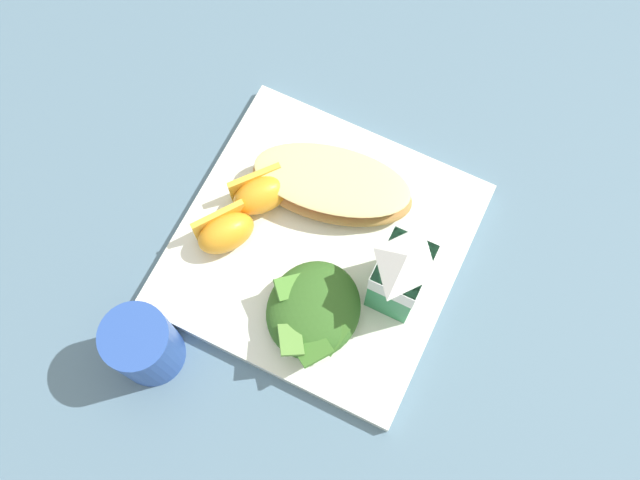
{
  "coord_description": "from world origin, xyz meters",
  "views": [
    {
      "loc": [
        0.22,
        0.11,
        0.72
      ],
      "look_at": [
        0.0,
        0.0,
        0.03
      ],
      "focal_mm": 40.66,
      "sensor_mm": 36.0,
      "label": 1
    }
  ],
  "objects_px": {
    "orange_wedge_front": "(261,193)",
    "green_salad_pile": "(313,310)",
    "milk_carton": "(401,273)",
    "orange_wedge_middle": "(225,232)",
    "white_plate": "(320,246)",
    "drinking_blue_cup": "(144,346)",
    "cheesy_pizza_bread": "(332,185)"
  },
  "relations": [
    {
      "from": "green_salad_pile",
      "to": "milk_carton",
      "type": "xyz_separation_m",
      "value": [
        -0.06,
        0.06,
        0.04
      ]
    },
    {
      "from": "cheesy_pizza_bread",
      "to": "milk_carton",
      "type": "height_order",
      "value": "milk_carton"
    },
    {
      "from": "white_plate",
      "to": "drinking_blue_cup",
      "type": "distance_m",
      "value": 0.2
    },
    {
      "from": "green_salad_pile",
      "to": "milk_carton",
      "type": "relative_size",
      "value": 0.98
    },
    {
      "from": "orange_wedge_front",
      "to": "orange_wedge_middle",
      "type": "distance_m",
      "value": 0.05
    },
    {
      "from": "cheesy_pizza_bread",
      "to": "orange_wedge_front",
      "type": "bearing_deg",
      "value": -56.24
    },
    {
      "from": "orange_wedge_front",
      "to": "drinking_blue_cup",
      "type": "relative_size",
      "value": 0.79
    },
    {
      "from": "cheesy_pizza_bread",
      "to": "white_plate",
      "type": "bearing_deg",
      "value": 13.97
    },
    {
      "from": "orange_wedge_front",
      "to": "cheesy_pizza_bread",
      "type": "bearing_deg",
      "value": 123.76
    },
    {
      "from": "cheesy_pizza_bread",
      "to": "green_salad_pile",
      "type": "relative_size",
      "value": 1.69
    },
    {
      "from": "milk_carton",
      "to": "drinking_blue_cup",
      "type": "height_order",
      "value": "milk_carton"
    },
    {
      "from": "orange_wedge_middle",
      "to": "drinking_blue_cup",
      "type": "relative_size",
      "value": 0.8
    },
    {
      "from": "milk_carton",
      "to": "orange_wedge_front",
      "type": "distance_m",
      "value": 0.17
    },
    {
      "from": "green_salad_pile",
      "to": "orange_wedge_middle",
      "type": "distance_m",
      "value": 0.12
    },
    {
      "from": "drinking_blue_cup",
      "to": "cheesy_pizza_bread",
      "type": "bearing_deg",
      "value": 159.47
    },
    {
      "from": "orange_wedge_middle",
      "to": "cheesy_pizza_bread",
      "type": "bearing_deg",
      "value": 141.67
    },
    {
      "from": "cheesy_pizza_bread",
      "to": "green_salad_pile",
      "type": "bearing_deg",
      "value": 17.98
    },
    {
      "from": "green_salad_pile",
      "to": "drinking_blue_cup",
      "type": "distance_m",
      "value": 0.16
    },
    {
      "from": "orange_wedge_front",
      "to": "green_salad_pile",
      "type": "bearing_deg",
      "value": 49.93
    },
    {
      "from": "white_plate",
      "to": "orange_wedge_middle",
      "type": "xyz_separation_m",
      "value": [
        0.04,
        -0.09,
        0.03
      ]
    },
    {
      "from": "cheesy_pizza_bread",
      "to": "milk_carton",
      "type": "distance_m",
      "value": 0.13
    },
    {
      "from": "orange_wedge_middle",
      "to": "orange_wedge_front",
      "type": "bearing_deg",
      "value": 166.5
    },
    {
      "from": "drinking_blue_cup",
      "to": "orange_wedge_middle",
      "type": "bearing_deg",
      "value": 174.92
    },
    {
      "from": "milk_carton",
      "to": "cheesy_pizza_bread",
      "type": "bearing_deg",
      "value": -123.28
    },
    {
      "from": "cheesy_pizza_bread",
      "to": "drinking_blue_cup",
      "type": "xyz_separation_m",
      "value": [
        0.23,
        -0.09,
        0.01
      ]
    },
    {
      "from": "drinking_blue_cup",
      "to": "green_salad_pile",
      "type": "bearing_deg",
      "value": 128.81
    },
    {
      "from": "white_plate",
      "to": "drinking_blue_cup",
      "type": "bearing_deg",
      "value": -30.04
    },
    {
      "from": "milk_carton",
      "to": "orange_wedge_middle",
      "type": "bearing_deg",
      "value": -81.86
    },
    {
      "from": "white_plate",
      "to": "milk_carton",
      "type": "bearing_deg",
      "value": 82.72
    },
    {
      "from": "white_plate",
      "to": "orange_wedge_front",
      "type": "height_order",
      "value": "orange_wedge_front"
    },
    {
      "from": "white_plate",
      "to": "drinking_blue_cup",
      "type": "xyz_separation_m",
      "value": [
        0.17,
        -0.1,
        0.04
      ]
    },
    {
      "from": "cheesy_pizza_bread",
      "to": "orange_wedge_front",
      "type": "xyz_separation_m",
      "value": [
        0.04,
        -0.06,
        0.0
      ]
    }
  ]
}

